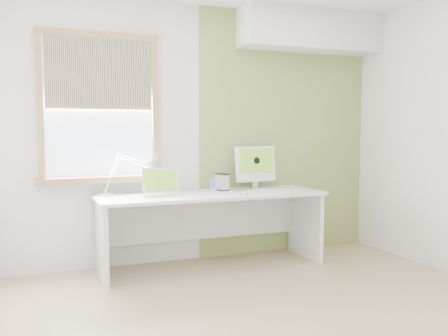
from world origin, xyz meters
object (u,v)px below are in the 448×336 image
imac (255,165)px  desk (210,212)px  desk_lamp (146,173)px  laptop (161,188)px  external_drive (222,182)px

imac → desk: bearing=-167.1°
desk_lamp → desk: bearing=-14.3°
desk_lamp → laptop: desk_lamp is taller
laptop → imac: 1.07m
laptop → external_drive: (0.65, 0.10, 0.02)m
desk_lamp → external_drive: size_ratio=3.92×
desk → external_drive: 0.34m
laptop → imac: bearing=7.2°
desk_lamp → imac: imac is taller
desk → desk_lamp: desk_lamp is taller
desk → desk_lamp: bearing=165.7°
external_drive → desk: bearing=-150.6°
desk → desk_lamp: (-0.60, 0.15, 0.40)m
desk → imac: bearing=12.9°
laptop → desk_lamp: bearing=125.9°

